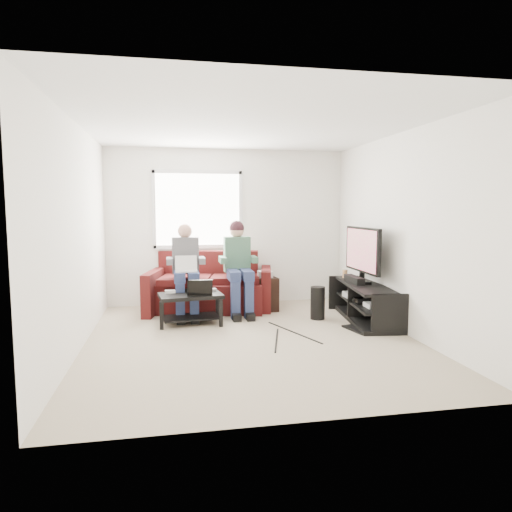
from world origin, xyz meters
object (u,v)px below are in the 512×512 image
(end_table, at_px, (265,293))
(subwoofer, at_px, (318,303))
(coffee_table, at_px, (191,302))
(sofa, at_px, (211,289))
(tv, at_px, (362,251))
(tv_stand, at_px, (364,304))

(end_table, bearing_deg, subwoofer, -47.28)
(coffee_table, bearing_deg, subwoofer, -1.75)
(end_table, bearing_deg, sofa, 163.73)
(sofa, bearing_deg, coffee_table, -112.10)
(sofa, distance_m, tv, 2.45)
(tv, xyz_separation_m, end_table, (-1.27, 0.82, -0.71))
(sofa, bearing_deg, subwoofer, -32.40)
(tv_stand, bearing_deg, sofa, 151.20)
(sofa, height_order, end_table, sofa)
(sofa, relative_size, subwoofer, 4.48)
(sofa, xyz_separation_m, tv, (2.11, -1.06, 0.66))
(subwoofer, distance_m, end_table, 0.95)
(tv_stand, bearing_deg, end_table, 144.25)
(coffee_table, distance_m, tv, 2.57)
(tv, bearing_deg, sofa, 153.30)
(tv, relative_size, subwoofer, 2.30)
(coffee_table, relative_size, tv, 0.83)
(tv_stand, height_order, end_table, end_table)
(sofa, relative_size, end_table, 3.39)
(sofa, xyz_separation_m, coffee_table, (-0.36, -0.88, -0.02))
(coffee_table, height_order, tv_stand, tv_stand)
(subwoofer, relative_size, end_table, 0.76)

